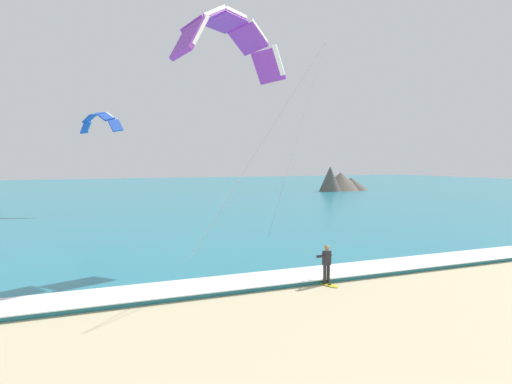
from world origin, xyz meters
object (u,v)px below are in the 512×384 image
(surfboard, at_px, (326,284))
(kite_primary, at_px, (231,37))
(kite_distant, at_px, (99,120))
(kitesurfer, at_px, (326,263))

(surfboard, distance_m, kite_primary, 12.04)
(kite_primary, relative_size, kite_distant, 2.01)
(kitesurfer, xyz_separation_m, kite_primary, (-2.81, 4.06, 10.06))
(kitesurfer, bearing_deg, kite_distant, 101.63)
(kitesurfer, xyz_separation_m, kite_distant, (-6.64, 32.28, 8.36))
(surfboard, bearing_deg, kitesurfer, 99.75)
(kitesurfer, relative_size, kite_primary, 0.15)
(kite_primary, xyz_separation_m, kite_distant, (-3.83, 28.22, -1.70))
(surfboard, bearing_deg, kite_primary, 124.65)
(surfboard, xyz_separation_m, kite_distant, (-6.65, 32.30, 9.28))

